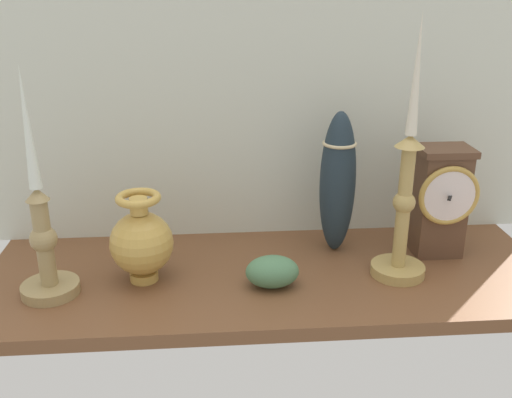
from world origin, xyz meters
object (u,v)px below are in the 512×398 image
candlestick_tall_left (43,238)px  tall_ceramic_vase (338,182)px  candlestick_tall_center (404,204)px  mantel_clock (441,200)px  brass_vase_bulbous (141,241)px

candlestick_tall_left → tall_ceramic_vase: candlestick_tall_left is taller
tall_ceramic_vase → candlestick_tall_center: bearing=-50.3°
mantel_clock → candlestick_tall_center: 12.61cm
candlestick_tall_center → candlestick_tall_left: bearing=-178.1°
candlestick_tall_center → brass_vase_bulbous: candlestick_tall_center is taller
mantel_clock → candlestick_tall_left: 69.50cm
candlestick_tall_center → brass_vase_bulbous: 44.64cm
candlestick_tall_left → brass_vase_bulbous: size_ratio=2.37×
brass_vase_bulbous → tall_ceramic_vase: bearing=14.9°
brass_vase_bulbous → tall_ceramic_vase: 36.96cm
mantel_clock → tall_ceramic_vase: (-18.67, 3.17, 2.87)cm
candlestick_tall_left → mantel_clock: bearing=8.0°
mantel_clock → brass_vase_bulbous: mantel_clock is taller
mantel_clock → candlestick_tall_left: bearing=-172.0°
brass_vase_bulbous → tall_ceramic_vase: tall_ceramic_vase is taller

